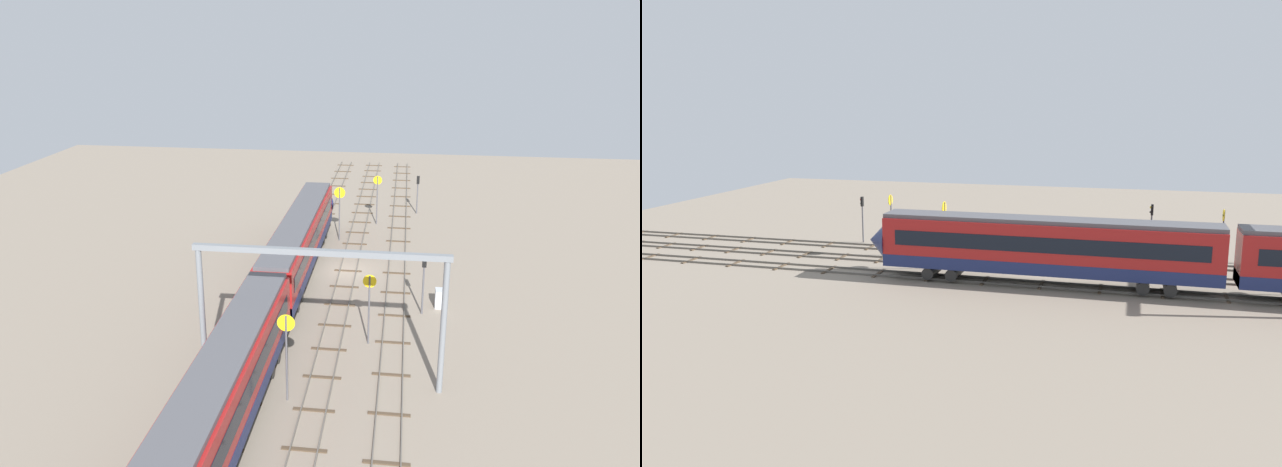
{
  "view_description": "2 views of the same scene",
  "coord_description": "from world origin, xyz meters",
  "views": [
    {
      "loc": [
        -52.13,
        -4.48,
        21.17
      ],
      "look_at": [
        2.92,
        2.88,
        2.39
      ],
      "focal_mm": 35.99,
      "sensor_mm": 36.0,
      "label": 1
    },
    {
      "loc": [
        -6.12,
        49.75,
        13.07
      ],
      "look_at": [
        6.34,
        2.77,
        3.22
      ],
      "focal_mm": 36.51,
      "sensor_mm": 36.0,
      "label": 2
    }
  ],
  "objects": [
    {
      "name": "relay_cabinet",
      "position": [
        -6.36,
        -7.65,
        0.72
      ],
      "size": [
        1.02,
        0.75,
        1.43
      ],
      "color": "#B2B7BC",
      "rests_on": "ground"
    },
    {
      "name": "speed_sign_near_foreground",
      "position": [
        13.86,
        -1.8,
        3.44
      ],
      "size": [
        0.14,
        0.91,
        5.32
      ],
      "color": "#4C4C51",
      "rests_on": "ground"
    },
    {
      "name": "track_near_foreground",
      "position": [
        0.0,
        -4.24,
        0.07
      ],
      "size": [
        88.55,
        2.4,
        0.16
      ],
      "color": "#59544C",
      "rests_on": "ground"
    },
    {
      "name": "ground_plane",
      "position": [
        0.0,
        0.0,
        0.0
      ],
      "size": [
        104.55,
        104.55,
        0.0
      ],
      "primitive_type": "plane",
      "color": "gray"
    },
    {
      "name": "train",
      "position": [
        -12.12,
        4.24,
        2.66
      ],
      "size": [
        50.4,
        3.24,
        4.8
      ],
      "color": "maroon",
      "rests_on": "ground"
    },
    {
      "name": "speed_sign_distant_end",
      "position": [
        -20.39,
        1.68,
        3.62
      ],
      "size": [
        0.14,
        1.02,
        5.47
      ],
      "color": "#4C4C51",
      "rests_on": "ground"
    },
    {
      "name": "signal_light_trackside_approach",
      "position": [
        18.41,
        -6.12,
        2.87
      ],
      "size": [
        0.31,
        0.32,
        4.37
      ],
      "color": "#4C4C51",
      "rests_on": "ground"
    },
    {
      "name": "overhead_gantry",
      "position": [
        -18.34,
        0.05,
        6.3
      ],
      "size": [
        0.4,
        14.92,
        8.69
      ],
      "color": "slate",
      "rests_on": "ground"
    },
    {
      "name": "track_with_train",
      "position": [
        0.0,
        4.24,
        0.07
      ],
      "size": [
        88.55,
        2.4,
        0.16
      ],
      "color": "#59544C",
      "rests_on": "ground"
    },
    {
      "name": "speed_sign_far_trackside",
      "position": [
        8.07,
        1.63,
        3.66
      ],
      "size": [
        0.14,
        1.08,
        5.46
      ],
      "color": "#4C4C51",
      "rests_on": "ground"
    },
    {
      "name": "track_second_near",
      "position": [
        0.0,
        0.0,
        0.07
      ],
      "size": [
        88.55,
        2.4,
        0.16
      ],
      "color": "#59544C",
      "rests_on": "ground"
    },
    {
      "name": "speed_sign_mid_trackside",
      "position": [
        -12.93,
        -2.56,
        3.28
      ],
      "size": [
        0.14,
        0.91,
        5.05
      ],
      "color": "#4C4C51",
      "rests_on": "ground"
    },
    {
      "name": "signal_light_trackside_departure",
      "position": [
        -7.74,
        -6.28,
        3.05
      ],
      "size": [
        0.31,
        0.32,
        4.67
      ],
      "color": "#4C4C51",
      "rests_on": "ground"
    }
  ]
}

